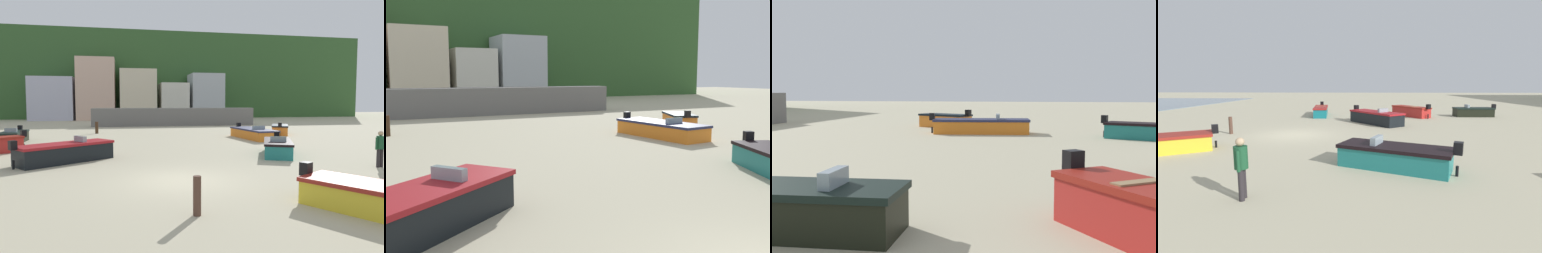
{
  "view_description": "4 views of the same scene",
  "coord_description": "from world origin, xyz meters",
  "views": [
    {
      "loc": [
        -1.97,
        -12.06,
        2.87
      ],
      "look_at": [
        3.43,
        15.2,
        0.9
      ],
      "focal_mm": 31.49,
      "sensor_mm": 36.0,
      "label": 1
    },
    {
      "loc": [
        -5.9,
        -3.95,
        3.23
      ],
      "look_at": [
        1.98,
        11.11,
        1.14
      ],
      "focal_mm": 39.4,
      "sensor_mm": 36.0,
      "label": 2
    },
    {
      "loc": [
        -16.68,
        10.18,
        2.37
      ],
      "look_at": [
        0.7,
        13.13,
        0.96
      ],
      "focal_mm": 42.31,
      "sensor_mm": 36.0,
      "label": 3
    },
    {
      "loc": [
        15.82,
        3.89,
        2.94
      ],
      "look_at": [
        -0.37,
        3.22,
        0.46
      ],
      "focal_mm": 26.08,
      "sensor_mm": 36.0,
      "label": 4
    }
  ],
  "objects": [
    {
      "name": "boat_black_1",
      "position": [
        -9.9,
        14.08,
        0.42
      ],
      "size": [
        1.5,
        3.7,
        1.13
      ],
      "rotation": [
        0.0,
        0.0,
        3.17
      ],
      "color": "black",
      "rests_on": "ground"
    },
    {
      "name": "mooring_post_mid_beach",
      "position": [
        -0.21,
        -3.85,
        0.51
      ],
      "size": [
        0.21,
        0.21,
        1.02
      ],
      "primitive_type": "cylinder",
      "color": "#4F362B",
      "rests_on": "ground"
    },
    {
      "name": "boat_yellow_5",
      "position": [
        4.29,
        -4.46,
        0.4
      ],
      "size": [
        3.02,
        3.69,
        1.08
      ],
      "rotation": [
        0.0,
        0.0,
        3.68
      ],
      "color": "gold",
      "rests_on": "ground"
    },
    {
      "name": "boat_teal_0",
      "position": [
        6.24,
        5.07,
        0.41
      ],
      "size": [
        2.9,
        4.19,
        1.12
      ],
      "rotation": [
        0.0,
        0.0,
        2.73
      ],
      "color": "#1D7472",
      "rests_on": "ground"
    },
    {
      "name": "boat_teal_4",
      "position": [
        -9.99,
        0.11,
        0.44
      ],
      "size": [
        4.9,
        1.64,
        1.17
      ],
      "rotation": [
        0.0,
        0.0,
        4.81
      ],
      "color": "#126973",
      "rests_on": "ground"
    },
    {
      "name": "beach_walker_distant",
      "position": [
        9.12,
        0.86,
        0.95
      ],
      "size": [
        0.54,
        0.37,
        1.62
      ],
      "rotation": [
        0.0,
        0.0,
        0.11
      ],
      "color": "#272327",
      "rests_on": "ground"
    },
    {
      "name": "boat_red_2",
      "position": [
        -9.72,
        8.4,
        0.47
      ],
      "size": [
        3.97,
        3.2,
        1.24
      ],
      "rotation": [
        0.0,
        0.0,
        2.16
      ],
      "color": "red",
      "rests_on": "ground"
    },
    {
      "name": "boat_black_7",
      "position": [
        -4.83,
        4.96,
        0.47
      ],
      "size": [
        4.55,
        4.01,
        1.24
      ],
      "rotation": [
        0.0,
        0.0,
        5.37
      ],
      "color": "black",
      "rests_on": "ground"
    },
    {
      "name": "ground_plane",
      "position": [
        0.0,
        0.0,
        0.0
      ],
      "size": [
        160.0,
        160.0,
        0.0
      ],
      "primitive_type": "plane",
      "color": "#B4AC8E"
    }
  ]
}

